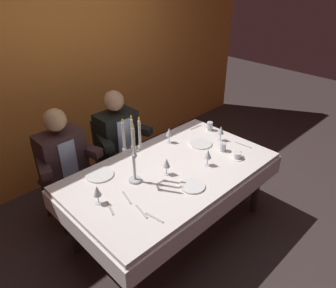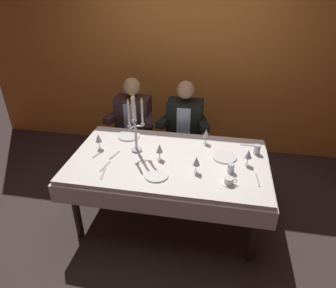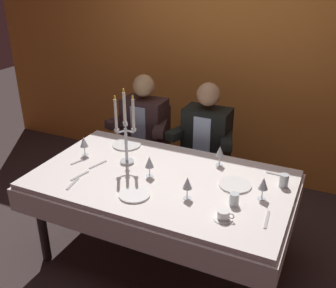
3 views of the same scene
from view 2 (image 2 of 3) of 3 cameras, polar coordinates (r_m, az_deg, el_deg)
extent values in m
plane|color=#3A2E2D|center=(3.40, 0.12, -13.31)|extent=(12.00, 12.00, 0.00)
cube|color=orange|center=(4.25, 4.29, 16.38)|extent=(6.00, 0.12, 2.70)
cube|color=white|center=(2.96, 0.14, -3.06)|extent=(1.90, 1.10, 0.04)
cube|color=white|center=(3.02, 0.14, -4.81)|extent=(1.94, 1.14, 0.18)
cylinder|color=#2C2522|center=(3.09, -16.99, -11.47)|extent=(0.07, 0.07, 0.70)
cylinder|color=#2C2522|center=(2.85, 15.78, -15.52)|extent=(0.07, 0.07, 0.70)
cylinder|color=#2C2522|center=(3.71, -11.39, -3.03)|extent=(0.07, 0.07, 0.70)
cylinder|color=#2C2522|center=(3.51, 14.94, -5.62)|extent=(0.07, 0.07, 0.70)
cylinder|color=silver|center=(3.09, -5.93, -1.06)|extent=(0.11, 0.11, 0.02)
cylinder|color=silver|center=(3.02, -6.07, 1.39)|extent=(0.02, 0.02, 0.28)
cylinder|color=silver|center=(2.94, -6.26, 4.49)|extent=(0.04, 0.04, 0.02)
cylinder|color=white|center=(2.88, -6.39, 6.77)|extent=(0.02, 0.02, 0.23)
ellipsoid|color=yellow|center=(2.84, -6.55, 9.26)|extent=(0.02, 0.02, 0.03)
cylinder|color=silver|center=(2.95, -5.49, 3.39)|extent=(0.07, 0.01, 0.01)
cylinder|color=silver|center=(2.93, -4.80, 3.68)|extent=(0.04, 0.04, 0.02)
cylinder|color=white|center=(2.88, -4.91, 5.95)|extent=(0.02, 0.02, 0.23)
ellipsoid|color=yellow|center=(2.83, -5.03, 8.43)|extent=(0.02, 0.02, 0.03)
cylinder|color=silver|center=(2.99, -6.37, 3.74)|extent=(0.05, 0.07, 0.01)
cylinder|color=silver|center=(3.02, -6.57, 4.37)|extent=(0.04, 0.04, 0.02)
cylinder|color=white|center=(2.97, -6.71, 6.58)|extent=(0.02, 0.02, 0.23)
ellipsoid|color=yellow|center=(2.92, -6.86, 9.00)|extent=(0.02, 0.02, 0.03)
cylinder|color=silver|center=(2.94, -6.72, 3.19)|extent=(0.05, 0.07, 0.01)
cylinder|color=silver|center=(2.91, -7.27, 3.29)|extent=(0.04, 0.04, 0.02)
cylinder|color=white|center=(2.85, -7.43, 5.57)|extent=(0.02, 0.02, 0.23)
ellipsoid|color=yellow|center=(2.80, -7.61, 8.07)|extent=(0.02, 0.02, 0.03)
cylinder|color=white|center=(2.71, -2.21, -5.89)|extent=(0.22, 0.22, 0.01)
cylinder|color=white|center=(3.37, -7.42, 1.59)|extent=(0.25, 0.25, 0.01)
cylinder|color=white|center=(3.01, 10.58, -2.43)|extent=(0.23, 0.23, 0.01)
cylinder|color=silver|center=(3.23, 7.08, 0.18)|extent=(0.06, 0.06, 0.00)
cylinder|color=silver|center=(3.21, 7.12, 0.79)|extent=(0.01, 0.01, 0.07)
cone|color=silver|center=(3.17, 7.21, 2.06)|extent=(0.07, 0.07, 0.08)
cylinder|color=maroon|center=(3.19, 7.18, 1.67)|extent=(0.04, 0.04, 0.03)
cylinder|color=silver|center=(2.77, 5.27, -5.26)|extent=(0.06, 0.06, 0.00)
cylinder|color=silver|center=(2.74, 5.30, -4.59)|extent=(0.01, 0.01, 0.07)
cone|color=silver|center=(2.70, 5.38, -3.18)|extent=(0.07, 0.07, 0.08)
cylinder|color=#E0D172|center=(2.71, 5.36, -3.62)|extent=(0.04, 0.04, 0.03)
cylinder|color=silver|center=(2.95, 14.63, -3.78)|extent=(0.06, 0.06, 0.00)
cylinder|color=silver|center=(2.93, 14.73, -3.13)|extent=(0.01, 0.01, 0.07)
cone|color=silver|center=(2.89, 14.93, -1.79)|extent=(0.07, 0.07, 0.08)
cylinder|color=silver|center=(2.94, -1.57, -2.79)|extent=(0.06, 0.06, 0.00)
cylinder|color=silver|center=(2.92, -1.58, -2.14)|extent=(0.01, 0.01, 0.07)
cone|color=silver|center=(2.88, -1.60, -0.79)|extent=(0.07, 0.07, 0.08)
cylinder|color=maroon|center=(2.89, -1.60, -1.20)|extent=(0.04, 0.04, 0.03)
cylinder|color=silver|center=(3.19, -12.75, -0.76)|extent=(0.06, 0.06, 0.00)
cylinder|color=silver|center=(3.17, -12.83, -0.15)|extent=(0.01, 0.01, 0.07)
cone|color=silver|center=(3.14, -12.99, 1.12)|extent=(0.07, 0.07, 0.08)
cylinder|color=maroon|center=(3.15, -12.94, 0.73)|extent=(0.04, 0.04, 0.03)
cylinder|color=silver|center=(3.13, 16.45, -0.97)|extent=(0.06, 0.06, 0.10)
cylinder|color=silver|center=(2.79, 11.78, -4.47)|extent=(0.06, 0.06, 0.09)
cylinder|color=white|center=(2.66, 11.35, -7.31)|extent=(0.12, 0.12, 0.01)
cylinder|color=white|center=(2.65, 11.42, -6.78)|extent=(0.08, 0.08, 0.05)
torus|color=white|center=(2.65, 12.51, -6.83)|extent=(0.04, 0.01, 0.04)
cube|color=#B7B7BC|center=(3.10, -13.01, -1.80)|extent=(0.07, 0.17, 0.01)
cube|color=#B7B7BC|center=(3.27, 14.98, -0.24)|extent=(0.17, 0.03, 0.01)
cube|color=#B7B7BC|center=(2.89, -11.78, -4.12)|extent=(0.05, 0.17, 0.01)
cube|color=#B7B7BC|center=(2.77, 16.54, -6.43)|extent=(0.03, 0.19, 0.01)
cube|color=#B7B7BC|center=(3.05, -10.03, -2.03)|extent=(0.06, 0.17, 0.01)
cube|color=#B7B7BC|center=(2.80, -12.16, -5.45)|extent=(0.04, 0.17, 0.01)
cylinder|color=#2C2522|center=(3.99, -9.30, -2.74)|extent=(0.04, 0.04, 0.42)
cylinder|color=#2C2522|center=(3.89, -4.27, -3.27)|extent=(0.04, 0.04, 0.42)
cylinder|color=#2C2522|center=(4.28, -7.78, -0.20)|extent=(0.04, 0.04, 0.42)
cylinder|color=#2C2522|center=(4.19, -3.08, -0.64)|extent=(0.04, 0.04, 0.42)
cube|color=#2C2522|center=(3.97, -6.28, 1.17)|extent=(0.42, 0.42, 0.04)
cube|color=#2C2522|center=(4.02, -5.73, 5.45)|extent=(0.38, 0.04, 0.44)
cube|color=#322122|center=(3.84, -6.52, 4.98)|extent=(0.42, 0.26, 0.54)
cube|color=#8B9AB6|center=(3.71, -7.12, 4.54)|extent=(0.16, 0.01, 0.40)
sphere|color=tan|center=(3.69, -6.88, 10.71)|extent=(0.21, 0.21, 0.21)
cube|color=#322122|center=(3.80, -10.17, 5.11)|extent=(0.19, 0.34, 0.08)
cube|color=#322122|center=(3.68, -3.68, 4.68)|extent=(0.19, 0.34, 0.08)
cylinder|color=#2C2522|center=(3.84, -0.05, -3.71)|extent=(0.04, 0.04, 0.42)
cylinder|color=#2C2522|center=(3.80, 5.31, -4.23)|extent=(0.04, 0.04, 0.42)
cylinder|color=#2C2522|center=(4.14, 0.85, -1.01)|extent=(0.04, 0.04, 0.42)
cylinder|color=#2C2522|center=(4.10, 5.81, -1.46)|extent=(0.04, 0.04, 0.42)
cube|color=#2C2522|center=(3.85, 3.07, 0.35)|extent=(0.42, 0.42, 0.04)
cube|color=#2C2522|center=(3.90, 3.53, 4.77)|extent=(0.38, 0.04, 0.44)
cube|color=black|center=(3.71, 3.19, 4.26)|extent=(0.42, 0.26, 0.54)
cube|color=#AECBEE|center=(3.58, 2.92, 3.78)|extent=(0.16, 0.01, 0.40)
sphere|color=tan|center=(3.56, 3.37, 10.16)|extent=(0.21, 0.21, 0.21)
cube|color=black|center=(3.64, -0.45, 4.43)|extent=(0.19, 0.34, 0.08)
cube|color=black|center=(3.59, 6.49, 3.87)|extent=(0.19, 0.34, 0.08)
camera|label=1|loc=(2.26, -63.87, 15.58)|focal=34.06mm
camera|label=3|loc=(0.71, 79.47, -6.97)|focal=41.45mm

